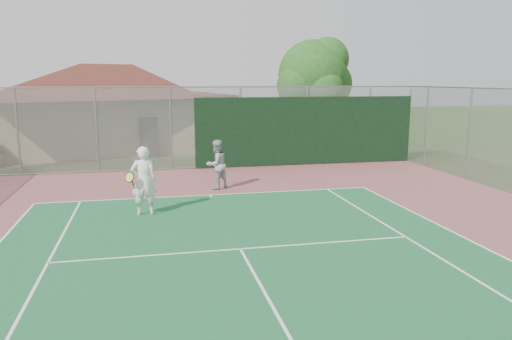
{
  "coord_description": "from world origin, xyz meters",
  "views": [
    {
      "loc": [
        -1.96,
        -4.25,
        3.82
      ],
      "look_at": [
        0.95,
        9.1,
        1.33
      ],
      "focal_mm": 35.0,
      "sensor_mm": 36.0,
      "label": 1
    }
  ],
  "objects": [
    {
      "name": "player_white_front",
      "position": [
        -2.12,
        9.9,
        0.98
      ],
      "size": [
        0.95,
        0.75,
        1.96
      ],
      "rotation": [
        0.0,
        0.0,
        3.12
      ],
      "color": "white",
      "rests_on": "ground"
    },
    {
      "name": "clubhouse",
      "position": [
        -3.82,
        24.4,
        2.77
      ],
      "size": [
        13.81,
        10.33,
        5.45
      ],
      "rotation": [
        0.0,
        0.0,
        0.16
      ],
      "color": "tan",
      "rests_on": "ground"
    },
    {
      "name": "tree",
      "position": [
        6.63,
        20.79,
        3.9
      ],
      "size": [
        4.26,
        4.04,
        5.94
      ],
      "color": "#321C12",
      "rests_on": "ground"
    },
    {
      "name": "side_fence_right",
      "position": [
        10.0,
        12.5,
        1.75
      ],
      "size": [
        0.08,
        9.0,
        3.5
      ],
      "color": "gray",
      "rests_on": "ground"
    },
    {
      "name": "player_grey_back",
      "position": [
        0.35,
        12.83,
        0.86
      ],
      "size": [
        1.06,
        0.99,
        1.72
      ],
      "rotation": [
        0.0,
        0.0,
        3.69
      ],
      "color": "#A5A7AA",
      "rests_on": "ground"
    },
    {
      "name": "back_fence",
      "position": [
        2.11,
        16.98,
        1.67
      ],
      "size": [
        20.08,
        0.11,
        3.53
      ],
      "color": "gray",
      "rests_on": "ground"
    }
  ]
}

